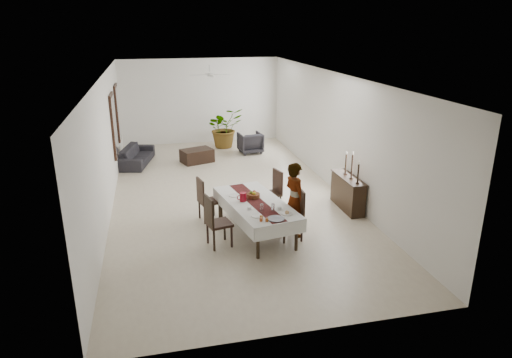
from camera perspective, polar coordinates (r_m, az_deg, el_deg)
name	(u,v)px	position (r m, az deg, el deg)	size (l,w,h in m)	color
floor	(228,195)	(12.43, -3.56, -2.00)	(6.00, 12.00, 0.00)	beige
ceiling	(225,75)	(11.68, -3.89, 12.82)	(6.00, 12.00, 0.02)	white
wall_back	(201,101)	(17.79, -6.94, 9.62)	(6.00, 0.02, 3.20)	white
wall_front	(297,238)	(6.43, 5.17, -7.30)	(6.00, 0.02, 3.20)	white
wall_left	(106,144)	(11.87, -18.19, 4.16)	(0.02, 12.00, 3.20)	white
wall_right	(334,132)	(12.77, 9.75, 5.83)	(0.02, 12.00, 3.20)	white
dining_table_top	(256,203)	(9.97, -0.04, -3.05)	(0.97, 2.33, 0.05)	black
table_leg_fl	(258,243)	(9.04, 0.25, -8.00)	(0.07, 0.07, 0.68)	black
table_leg_fr	(296,235)	(9.38, 5.07, -7.03)	(0.07, 0.07, 0.68)	black
table_leg_bl	(221,204)	(10.93, -4.39, -3.14)	(0.07, 0.07, 0.68)	black
table_leg_br	(254,199)	(11.21, -0.26, -2.50)	(0.07, 0.07, 0.68)	black
tablecloth_top	(256,202)	(9.96, -0.04, -2.89)	(1.14, 2.50, 0.01)	silver
tablecloth_drape_left	(231,212)	(9.82, -3.09, -4.13)	(0.01, 2.50, 0.29)	white
tablecloth_drape_right	(279,204)	(10.23, 2.89, -3.15)	(0.01, 2.50, 0.29)	white
tablecloth_drape_near	(281,230)	(8.98, 3.13, -6.44)	(1.14, 0.01, 0.29)	white
tablecloth_drape_far	(236,190)	(11.09, -2.58, -1.36)	(1.14, 0.01, 0.29)	silver
table_runner	(256,202)	(9.96, -0.04, -2.85)	(0.34, 2.43, 0.00)	#511717
red_pitcher	(243,197)	(9.96, -1.65, -2.26)	(0.15, 0.15, 0.19)	maroon
pitcher_handle	(239,198)	(9.93, -2.09, -2.33)	(0.12, 0.12, 0.02)	maroon
wine_glass_near	(273,208)	(9.44, 2.13, -3.59)	(0.07, 0.07, 0.16)	silver
wine_glass_mid	(262,208)	(9.44, 0.70, -3.58)	(0.07, 0.07, 0.16)	white
teacup_right	(279,208)	(9.57, 2.95, -3.63)	(0.09, 0.09, 0.06)	white
saucer_right	(279,209)	(9.58, 2.95, -3.75)	(0.15, 0.15, 0.01)	silver
teacup_left	(249,208)	(9.55, -0.84, -3.65)	(0.09, 0.09, 0.06)	white
saucer_left	(249,209)	(9.56, -0.84, -3.78)	(0.15, 0.15, 0.01)	white
plate_near_right	(287,214)	(9.35, 3.89, -4.35)	(0.23, 0.23, 0.01)	silver
bread_near_right	(287,212)	(9.34, 3.90, -4.20)	(0.09, 0.09, 0.09)	tan
plate_near_left	(257,216)	(9.23, 0.09, -4.62)	(0.23, 0.23, 0.01)	silver
plate_far_left	(234,195)	(10.31, -2.79, -2.06)	(0.23, 0.23, 0.01)	silver
serving_tray	(276,219)	(9.10, 2.51, -4.99)	(0.35, 0.35, 0.02)	#3A3B3F
jam_jar_a	(267,220)	(8.98, 1.36, -5.12)	(0.06, 0.06, 0.07)	brown
jam_jar_b	(261,219)	(8.99, 0.64, -5.08)	(0.06, 0.06, 0.07)	#9A4016
jam_jar_c	(261,217)	(9.09, 0.67, -4.81)	(0.06, 0.06, 0.07)	#9B5916
fruit_basket	(253,196)	(10.17, -0.32, -2.10)	(0.29, 0.29, 0.10)	brown
fruit_red	(254,192)	(10.17, -0.22, -1.66)	(0.09, 0.09, 0.09)	maroon
fruit_green	(251,192)	(10.15, -0.59, -1.69)	(0.08, 0.08, 0.08)	#5C7824
fruit_yellow	(254,193)	(10.10, -0.22, -1.80)	(0.08, 0.08, 0.08)	yellow
chair_right_near_seat	(291,217)	(9.81, 4.37, -4.82)	(0.47, 0.47, 0.05)	black
chair_right_near_leg_fl	(302,232)	(9.81, 5.74, -6.55)	(0.05, 0.05, 0.47)	black
chair_right_near_leg_fr	(296,224)	(10.14, 5.08, -5.64)	(0.05, 0.05, 0.47)	black
chair_right_near_leg_bl	(284,233)	(9.70, 3.56, -6.77)	(0.05, 0.05, 0.47)	black
chair_right_near_leg_br	(280,226)	(10.04, 2.96, -5.84)	(0.05, 0.05, 0.47)	black
chair_right_near_back	(301,203)	(9.75, 5.63, -2.97)	(0.47, 0.04, 0.60)	black
chair_right_far_seat	(270,194)	(11.17, 1.81, -1.90)	(0.45, 0.45, 0.05)	black
chair_right_far_leg_fl	(280,205)	(11.20, 3.07, -3.22)	(0.04, 0.04, 0.44)	black
chair_right_far_leg_fr	(273,200)	(11.49, 2.13, -2.61)	(0.04, 0.04, 0.44)	black
chair_right_far_leg_bl	(267,207)	(11.02, 1.44, -3.55)	(0.04, 0.04, 0.44)	black
chair_right_far_leg_br	(260,202)	(11.32, 0.53, -2.93)	(0.04, 0.04, 0.44)	black
chair_right_far_back	(278,181)	(11.16, 2.73, -0.27)	(0.45, 0.04, 0.57)	black
chair_left_near_seat	(219,224)	(9.52, -4.62, -5.58)	(0.47, 0.47, 0.05)	black
chair_left_near_leg_fl	(208,233)	(9.74, -6.07, -6.74)	(0.05, 0.05, 0.47)	black
chair_left_near_leg_fr	(214,241)	(9.41, -5.26, -7.67)	(0.05, 0.05, 0.47)	black
chair_left_near_leg_bl	(225,230)	(9.86, -3.94, -6.34)	(0.05, 0.05, 0.47)	black
chair_left_near_leg_br	(232,237)	(9.53, -3.06, -7.24)	(0.05, 0.05, 0.47)	black
chair_left_near_back	(209,211)	(9.33, -5.91, -4.00)	(0.47, 0.04, 0.60)	black
chair_left_far_seat	(209,201)	(10.77, -5.89, -2.81)	(0.44, 0.44, 0.05)	black
chair_left_far_leg_fl	(199,210)	(10.97, -7.08, -3.83)	(0.04, 0.04, 0.44)	black
chair_left_far_leg_fr	(205,215)	(10.65, -6.42, -4.51)	(0.04, 0.04, 0.44)	black
chair_left_far_leg_bl	(214,207)	(11.08, -5.31, -3.52)	(0.04, 0.04, 0.44)	black
chair_left_far_leg_br	(219,212)	(10.77, -4.60, -4.19)	(0.04, 0.04, 0.44)	black
chair_left_far_back	(200,191)	(10.60, -6.97, -1.46)	(0.44, 0.04, 0.57)	black
woman	(295,200)	(9.87, 4.86, -2.57)	(0.60, 0.40, 1.66)	#919499
sideboard_body	(348,193)	(11.62, 11.39, -1.76)	(0.36, 1.34, 0.81)	black
sideboard_top	(349,177)	(11.49, 11.52, 0.19)	(0.39, 1.40, 0.03)	black
candlestick_near_base	(357,183)	(11.06, 12.56, -0.48)	(0.09, 0.09, 0.03)	black
candlestick_near_shaft	(358,173)	(10.98, 12.65, 0.69)	(0.04, 0.04, 0.45)	black
candlestick_near_candle	(359,163)	(10.91, 12.75, 1.98)	(0.03, 0.03, 0.07)	white
candlestick_mid_base	(351,178)	(11.36, 11.81, 0.10)	(0.09, 0.09, 0.03)	black
candlestick_mid_shaft	(352,166)	(11.27, 11.91, 1.57)	(0.04, 0.04, 0.58)	black
candlestick_mid_candle	(353,153)	(11.18, 12.02, 3.16)	(0.03, 0.03, 0.07)	silver
candlestick_far_base	(345,174)	(11.67, 11.09, 0.65)	(0.09, 0.09, 0.03)	black
candlestick_far_shaft	(346,164)	(11.59, 11.17, 1.87)	(0.04, 0.04, 0.49)	black
candlestick_far_candle	(347,153)	(11.52, 11.26, 3.21)	(0.03, 0.03, 0.07)	beige
sofa	(137,155)	(15.59, -14.69, 2.88)	(1.98, 0.78, 0.58)	#242226
armchair	(250,143)	(16.40, -0.73, 4.56)	(0.78, 0.80, 0.73)	#2D2A30
coffee_table	(197,156)	(15.41, -7.39, 2.90)	(1.00, 0.67, 0.45)	black
potted_plant	(224,128)	(17.14, -3.97, 6.44)	(1.34, 1.16, 1.49)	#366327
mirror_frame_near	(114,126)	(14.00, -17.35, 6.39)	(0.06, 1.05, 1.85)	black
mirror_glass_near	(115,126)	(14.00, -17.21, 6.40)	(0.01, 0.90, 1.70)	white
mirror_frame_far	(118,113)	(16.06, -16.90, 7.95)	(0.06, 1.05, 1.85)	black
mirror_glass_far	(119,113)	(16.06, -16.77, 7.96)	(0.01, 0.90, 1.70)	white
fan_rod	(210,68)	(14.65, -5.83, 13.61)	(0.04, 0.04, 0.20)	silver
fan_hub	(210,75)	(14.67, -5.80, 12.83)	(0.16, 0.16, 0.08)	silver
fan_blade_n	(208,74)	(15.01, -5.98, 12.96)	(0.10, 0.55, 0.01)	white
fan_blade_s	(211,76)	(14.32, -5.62, 12.69)	(0.10, 0.55, 0.01)	silver
fan_blade_e	(221,75)	(14.72, -4.42, 12.89)	(0.55, 0.10, 0.01)	white
fan_blade_w	(199,75)	(14.63, -7.20, 12.76)	(0.55, 0.10, 0.01)	silver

